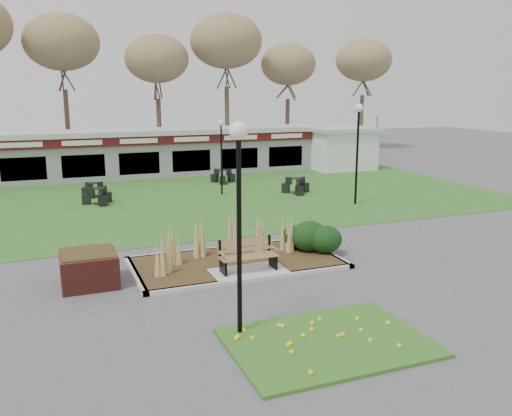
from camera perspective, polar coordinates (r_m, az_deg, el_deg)
name	(u,v)px	position (r m, az deg, el deg)	size (l,w,h in m)	color
ground	(250,276)	(15.85, -0.59, -7.21)	(100.00, 100.00, 0.00)	#515154
lawn	(163,200)	(27.02, -9.75, 0.87)	(34.00, 16.00, 0.02)	#27611E
flower_bed	(328,341)	(11.98, 7.55, -13.70)	(4.20, 3.00, 0.16)	#2F691E
planting_bed	(272,247)	(17.39, 1.74, -4.17)	(6.75, 3.40, 1.27)	#362415
park_bench	(247,255)	(15.89, -0.92, -4.93)	(1.70, 0.66, 0.93)	olive
brick_planter	(89,268)	(15.74, -17.18, -6.10)	(1.50, 1.50, 0.95)	maroon
food_pavilion	(135,153)	(34.55, -12.61, 5.69)	(24.60, 3.40, 2.90)	gray
service_hut	(341,148)	(37.29, 8.96, 6.27)	(4.40, 3.40, 2.83)	white
tree_backdrop	(112,47)	(42.40, -14.88, 16.09)	(47.24, 5.24, 10.36)	#47382B
lamp_post_near_left	(239,183)	(11.26, -1.82, 2.66)	(0.39, 0.39, 4.69)	black
lamp_post_mid_right	(358,132)	(25.62, 10.69, 7.91)	(0.39, 0.39, 4.69)	black
lamp_post_far_right	(221,140)	(27.71, -3.68, 7.11)	(0.32, 0.32, 3.83)	black
bistro_set_a	(99,199)	(26.61, -16.23, 0.96)	(1.42, 1.39, 0.77)	black
bistro_set_b	(93,192)	(28.60, -16.74, 1.64)	(1.24, 1.27, 0.69)	black
bistro_set_c	(223,178)	(31.46, -3.51, 3.13)	(1.37, 1.43, 0.77)	black
bistro_set_d	(297,188)	(28.28, 4.29, 2.09)	(1.48, 1.43, 0.80)	black
patio_umbrella	(376,146)	(38.27, 12.52, 6.44)	(2.01, 2.05, 2.45)	black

